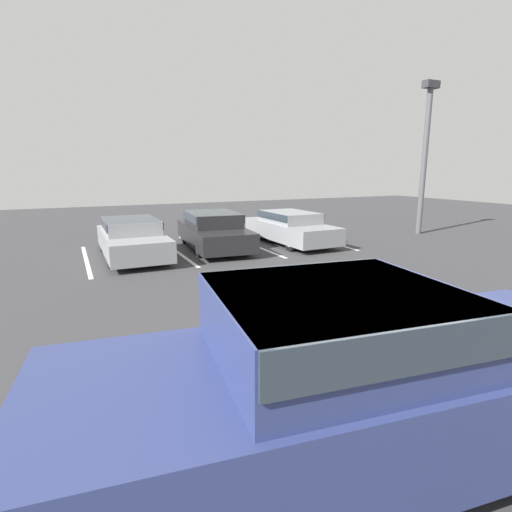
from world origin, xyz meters
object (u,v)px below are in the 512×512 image
pickup_truck (361,377)px  wheel_stop_curb (202,235)px  parked_sedan_c (290,226)px  parked_sedan_a (132,237)px  parked_sedan_b (213,229)px  light_post (425,149)px

pickup_truck → wheel_stop_curb: size_ratio=3.14×
pickup_truck → parked_sedan_c: 11.92m
wheel_stop_curb → parked_sedan_c: bearing=-48.4°
pickup_truck → parked_sedan_a: bearing=100.1°
parked_sedan_a → parked_sedan_c: parked_sedan_a is taller
pickup_truck → parked_sedan_b: (2.35, 10.96, -0.21)m
light_post → pickup_truck: bearing=-139.1°
parked_sedan_b → parked_sedan_c: 3.05m
pickup_truck → light_post: bearing=48.1°
light_post → wheel_stop_curb: (-9.03, 3.38, -3.59)m
parked_sedan_c → wheel_stop_curb: (-2.64, 2.98, -0.58)m
wheel_stop_curb → pickup_truck: bearing=-101.4°
pickup_truck → parked_sedan_b: size_ratio=1.26×
wheel_stop_curb → light_post: bearing=-20.5°
parked_sedan_c → wheel_stop_curb: bearing=-139.5°
parked_sedan_b → light_post: size_ratio=0.75×
parked_sedan_b → parked_sedan_c: (3.03, -0.34, -0.04)m
pickup_truck → wheel_stop_curb: 13.90m
parked_sedan_a → wheel_stop_curb: bearing=131.8°
parked_sedan_b → light_post: light_post is taller
parked_sedan_c → pickup_truck: bearing=-28.0°
parked_sedan_a → light_post: size_ratio=0.71×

